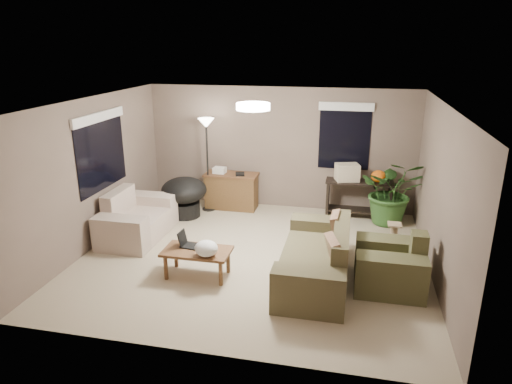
% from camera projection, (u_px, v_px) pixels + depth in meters
% --- Properties ---
extents(room_shell, '(5.50, 5.50, 5.50)m').
position_uv_depth(room_shell, '(253.00, 184.00, 7.07)').
color(room_shell, tan).
rests_on(room_shell, ground).
extents(main_sofa, '(0.95, 2.20, 0.85)m').
position_uv_depth(main_sofa, '(318.00, 260.00, 6.69)').
color(main_sofa, '#48422B').
rests_on(main_sofa, ground).
extents(throw_pillows, '(0.35, 1.38, 0.47)m').
position_uv_depth(throw_pillows, '(337.00, 240.00, 6.53)').
color(throw_pillows, '#8C7251').
rests_on(throw_pillows, main_sofa).
extents(loveseat, '(0.90, 1.60, 0.85)m').
position_uv_depth(loveseat, '(136.00, 221.00, 8.16)').
color(loveseat, beige).
rests_on(loveseat, ground).
extents(armchair, '(0.95, 1.00, 0.85)m').
position_uv_depth(armchair, '(390.00, 267.00, 6.49)').
color(armchair, '#48472B').
rests_on(armchair, ground).
extents(coffee_table, '(1.00, 0.55, 0.42)m').
position_uv_depth(coffee_table, '(197.00, 254.00, 6.75)').
color(coffee_table, brown).
rests_on(coffee_table, ground).
extents(laptop, '(0.38, 0.27, 0.24)m').
position_uv_depth(laptop, '(188.00, 243.00, 6.84)').
color(laptop, black).
rests_on(laptop, coffee_table).
extents(plastic_bag, '(0.38, 0.35, 0.23)m').
position_uv_depth(plastic_bag, '(206.00, 248.00, 6.52)').
color(plastic_bag, white).
rests_on(plastic_bag, coffee_table).
extents(desk, '(1.10, 0.50, 0.75)m').
position_uv_depth(desk, '(232.00, 191.00, 9.53)').
color(desk, brown).
rests_on(desk, ground).
extents(desk_papers, '(0.70, 0.29, 0.12)m').
position_uv_depth(desk_papers, '(224.00, 171.00, 9.42)').
color(desk_papers, silver).
rests_on(desk_papers, desk).
extents(console_table, '(1.30, 0.40, 0.75)m').
position_uv_depth(console_table, '(358.00, 196.00, 9.02)').
color(console_table, black).
rests_on(console_table, ground).
extents(pumpkin, '(0.30, 0.30, 0.23)m').
position_uv_depth(pumpkin, '(378.00, 176.00, 8.81)').
color(pumpkin, orange).
rests_on(pumpkin, console_table).
extents(cardboard_box, '(0.51, 0.44, 0.33)m').
position_uv_depth(cardboard_box, '(347.00, 172.00, 8.92)').
color(cardboard_box, beige).
rests_on(cardboard_box, console_table).
extents(papasan_chair, '(0.93, 0.93, 0.80)m').
position_uv_depth(papasan_chair, '(184.00, 194.00, 9.05)').
color(papasan_chair, black).
rests_on(papasan_chair, ground).
extents(floor_lamp, '(0.32, 0.32, 1.91)m').
position_uv_depth(floor_lamp, '(206.00, 134.00, 9.06)').
color(floor_lamp, black).
rests_on(floor_lamp, ground).
extents(ceiling_fixture, '(0.50, 0.50, 0.10)m').
position_uv_depth(ceiling_fixture, '(253.00, 107.00, 6.70)').
color(ceiling_fixture, white).
rests_on(ceiling_fixture, room_shell).
extents(houseplant, '(1.16, 1.29, 1.01)m').
position_uv_depth(houseplant, '(391.00, 198.00, 8.69)').
color(houseplant, '#2D5923').
rests_on(houseplant, ground).
extents(cat_scratching_post, '(0.32, 0.32, 0.50)m').
position_uv_depth(cat_scratching_post, '(393.00, 240.00, 7.59)').
color(cat_scratching_post, tan).
rests_on(cat_scratching_post, ground).
extents(window_left, '(0.05, 1.56, 1.33)m').
position_uv_depth(window_left, '(100.00, 138.00, 7.73)').
color(window_left, black).
rests_on(window_left, room_shell).
extents(window_back, '(1.06, 0.05, 1.33)m').
position_uv_depth(window_back, '(345.00, 125.00, 8.94)').
color(window_back, black).
rests_on(window_back, room_shell).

